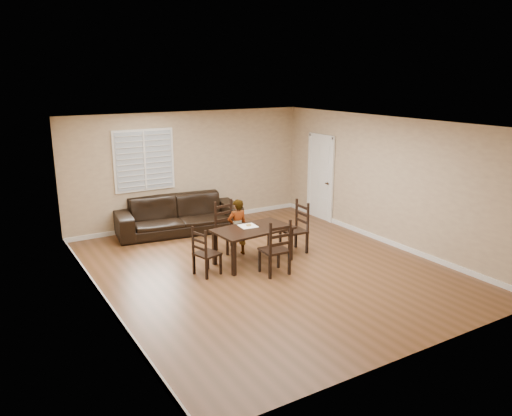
# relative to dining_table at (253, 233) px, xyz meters

# --- Properties ---
(ground) EXTENTS (7.00, 7.00, 0.00)m
(ground) POSITION_rel_dining_table_xyz_m (0.06, -0.40, -0.60)
(ground) COLOR brown
(ground) RESTS_ON ground
(room) EXTENTS (6.04, 7.04, 2.72)m
(room) POSITION_rel_dining_table_xyz_m (0.09, -0.22, 1.20)
(room) COLOR tan
(room) RESTS_ON ground
(dining_table) EXTENTS (1.54, 0.95, 0.69)m
(dining_table) POSITION_rel_dining_table_xyz_m (0.00, 0.00, 0.00)
(dining_table) COLOR black
(dining_table) RESTS_ON ground
(chair_near) EXTENTS (0.53, 0.51, 1.03)m
(chair_near) POSITION_rel_dining_table_xyz_m (-0.09, 0.95, -0.13)
(chair_near) COLOR black
(chair_near) RESTS_ON ground
(chair_far) EXTENTS (0.48, 0.45, 1.04)m
(chair_far) POSITION_rel_dining_table_xyz_m (0.05, -0.80, -0.13)
(chair_far) COLOR black
(chair_far) RESTS_ON ground
(chair_left) EXTENTS (0.48, 0.50, 0.91)m
(chair_left) POSITION_rel_dining_table_xyz_m (-1.12, -0.11, -0.19)
(chair_left) COLOR black
(chair_left) RESTS_ON ground
(chair_right) EXTENTS (0.46, 0.49, 1.05)m
(chair_right) POSITION_rel_dining_table_xyz_m (1.14, 0.08, -0.12)
(chair_right) COLOR black
(chair_right) RESTS_ON ground
(child) EXTENTS (0.43, 0.29, 1.15)m
(child) POSITION_rel_dining_table_xyz_m (-0.04, 0.53, -0.03)
(child) COLOR gray
(child) RESTS_ON ground
(napkin) EXTENTS (0.35, 0.35, 0.00)m
(napkin) POSITION_rel_dining_table_xyz_m (-0.01, 0.17, 0.09)
(napkin) COLOR #F0E6CF
(napkin) RESTS_ON dining_table
(donut) EXTENTS (0.11, 0.11, 0.04)m
(donut) POSITION_rel_dining_table_xyz_m (0.00, 0.17, 0.11)
(donut) COLOR #B0853F
(donut) RESTS_ON napkin
(sofa) EXTENTS (2.94, 1.47, 0.82)m
(sofa) POSITION_rel_dining_table_xyz_m (-0.48, 2.55, -0.19)
(sofa) COLOR black
(sofa) RESTS_ON ground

